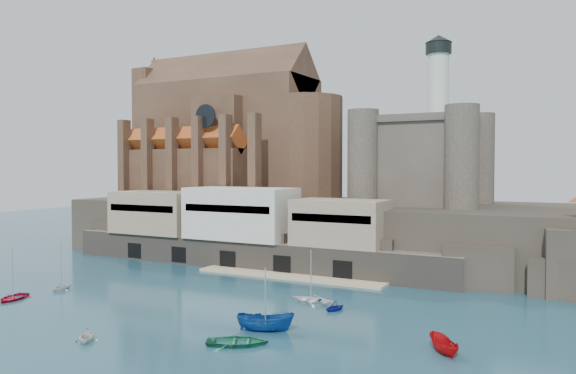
# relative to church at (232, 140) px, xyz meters

# --- Properties ---
(ground) EXTENTS (300.00, 300.00, 0.00)m
(ground) POSITION_rel_church_xyz_m (24.13, -41.85, -22.13)
(ground) COLOR #184052
(ground) RESTS_ON ground
(promontory) EXTENTS (100.00, 36.00, 10.00)m
(promontory) POSITION_rel_church_xyz_m (23.94, -2.48, -17.20)
(promontory) COLOR #29241F
(promontory) RESTS_ON ground
(quay) EXTENTS (70.00, 12.00, 13.05)m
(quay) POSITION_rel_church_xyz_m (13.94, -18.78, -16.06)
(quay) COLOR #685E53
(quay) RESTS_ON ground
(church) EXTENTS (47.00, 25.93, 30.51)m
(church) POSITION_rel_church_xyz_m (0.00, 0.00, 0.00)
(church) COLOR #473021
(church) RESTS_ON promontory
(castle_keep) EXTENTS (21.20, 21.20, 29.30)m
(castle_keep) POSITION_rel_church_xyz_m (40.21, -0.78, -3.81)
(castle_keep) COLOR #474138
(castle_keep) RESTS_ON promontory
(boat_0) EXTENTS (3.70, 2.24, 4.99)m
(boat_0) POSITION_rel_church_xyz_m (2.40, -52.34, -22.13)
(boat_0) COLOR #A70A23
(boat_0) RESTS_ON ground
(boat_1) EXTENTS (3.15, 2.91, 3.12)m
(boat_1) POSITION_rel_church_xyz_m (23.57, -59.85, -22.13)
(boat_1) COLOR silver
(boat_1) RESTS_ON ground
(boat_2) EXTENTS (2.92, 2.88, 5.88)m
(boat_2) POSITION_rel_church_xyz_m (36.94, -49.16, -22.13)
(boat_2) COLOR navy
(boat_2) RESTS_ON ground
(boat_3) EXTENTS (2.97, 4.24, 5.81)m
(boat_3) POSITION_rel_church_xyz_m (36.88, -54.12, -22.13)
(boat_3) COLOR #207C55
(boat_3) RESTS_ON ground
(boat_4) EXTENTS (2.70, 1.73, 3.05)m
(boat_4) POSITION_rel_church_xyz_m (3.40, -45.89, -22.13)
(boat_4) COLOR silver
(boat_4) RESTS_ON ground
(boat_5) EXTENTS (2.35, 2.36, 4.41)m
(boat_5) POSITION_rel_church_xyz_m (54.13, -47.32, -22.13)
(boat_5) COLOR #B5090D
(boat_5) RESTS_ON ground
(boat_6) EXTENTS (1.84, 4.13, 5.59)m
(boat_6) POSITION_rel_church_xyz_m (35.73, -36.17, -22.13)
(boat_6) COLOR white
(boat_6) RESTS_ON ground
(boat_7) EXTENTS (2.81, 2.28, 2.81)m
(boat_7) POSITION_rel_church_xyz_m (39.85, -38.46, -22.13)
(boat_7) COLOR navy
(boat_7) RESTS_ON ground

